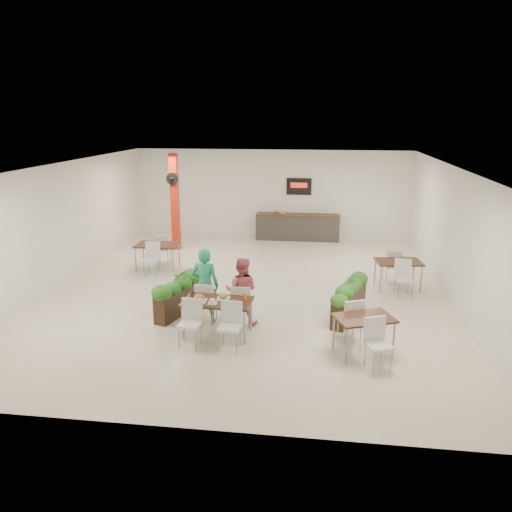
{
  "coord_description": "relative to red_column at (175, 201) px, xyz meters",
  "views": [
    {
      "loc": [
        1.81,
        -12.11,
        4.4
      ],
      "look_at": [
        0.29,
        -0.59,
        1.1
      ],
      "focal_mm": 35.0,
      "sensor_mm": 36.0,
      "label": 1
    }
  ],
  "objects": [
    {
      "name": "ground",
      "position": [
        3.0,
        -3.79,
        -1.64
      ],
      "size": [
        12.0,
        12.0,
        0.0
      ],
      "primitive_type": "plane",
      "color": "beige",
      "rests_on": "ground"
    },
    {
      "name": "room_shell",
      "position": [
        3.0,
        -3.79,
        0.36
      ],
      "size": [
        10.1,
        12.1,
        3.22
      ],
      "color": "white",
      "rests_on": "ground"
    },
    {
      "name": "red_column",
      "position": [
        0.0,
        0.0,
        0.0
      ],
      "size": [
        0.4,
        0.41,
        3.2
      ],
      "color": "red",
      "rests_on": "ground"
    },
    {
      "name": "service_counter",
      "position": [
        4.0,
        1.86,
        -1.15
      ],
      "size": [
        3.0,
        0.64,
        2.2
      ],
      "color": "#2E2C29",
      "rests_on": "ground"
    },
    {
      "name": "main_table",
      "position": [
        2.77,
        -6.57,
        -1.01
      ],
      "size": [
        1.44,
        1.68,
        0.92
      ],
      "rotation": [
        0.0,
        0.0,
        -0.05
      ],
      "color": "black",
      "rests_on": "ground"
    },
    {
      "name": "diner_man",
      "position": [
        2.38,
        -5.91,
        -0.8
      ],
      "size": [
        0.63,
        0.43,
        1.68
      ],
      "primitive_type": "imported",
      "rotation": [
        0.0,
        0.0,
        3.09
      ],
      "color": "#25A176",
      "rests_on": "ground"
    },
    {
      "name": "diner_woman",
      "position": [
        3.18,
        -5.91,
        -0.9
      ],
      "size": [
        0.75,
        0.6,
        1.49
      ],
      "primitive_type": "imported",
      "rotation": [
        0.0,
        0.0,
        3.09
      ],
      "color": "#CF5C67",
      "rests_on": "ground"
    },
    {
      "name": "planter_left",
      "position": [
        1.72,
        -5.43,
        -1.13
      ],
      "size": [
        0.88,
        1.85,
        1.01
      ],
      "rotation": [
        0.0,
        0.0,
        1.25
      ],
      "color": "black",
      "rests_on": "ground"
    },
    {
      "name": "planter_right",
      "position": [
        5.51,
        -5.29,
        -1.15
      ],
      "size": [
        0.88,
        1.76,
        0.96
      ],
      "rotation": [
        0.0,
        0.0,
        1.23
      ],
      "color": "black",
      "rests_on": "ground"
    },
    {
      "name": "side_table_a",
      "position": [
        0.09,
        -2.26,
        -1.01
      ],
      "size": [
        1.25,
        1.63,
        0.92
      ],
      "rotation": [
        0.0,
        0.0,
        0.02
      ],
      "color": "black",
      "rests_on": "ground"
    },
    {
      "name": "side_table_b",
      "position": [
        6.86,
        -3.14,
        -1.02
      ],
      "size": [
        1.24,
        1.66,
        0.92
      ],
      "rotation": [
        0.0,
        0.0,
        0.13
      ],
      "color": "black",
      "rests_on": "ground"
    },
    {
      "name": "side_table_c",
      "position": [
        5.69,
        -7.05,
        -1.03
      ],
      "size": [
        1.26,
        1.66,
        0.92
      ],
      "rotation": [
        0.0,
        0.0,
        0.39
      ],
      "color": "black",
      "rests_on": "ground"
    }
  ]
}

